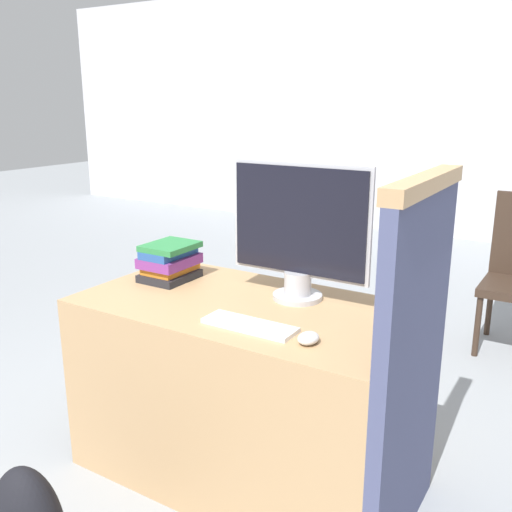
# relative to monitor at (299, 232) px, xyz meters

# --- Properties ---
(wall_back) EXTENTS (12.00, 0.06, 2.80)m
(wall_back) POSITION_rel_monitor_xyz_m (-0.15, 4.56, 0.39)
(wall_back) COLOR silver
(wall_back) RESTS_ON ground_plane
(desk) EXTENTS (1.29, 0.71, 0.74)m
(desk) POSITION_rel_monitor_xyz_m (-0.15, -0.15, -0.64)
(desk) COLOR tan
(desk) RESTS_ON ground_plane
(carrel_divider) EXTENTS (0.07, 0.64, 1.28)m
(carrel_divider) POSITION_rel_monitor_xyz_m (0.52, -0.19, -0.36)
(carrel_divider) COLOR #474C70
(carrel_divider) RESTS_ON ground_plane
(monitor) EXTENTS (0.58, 0.20, 0.53)m
(monitor) POSITION_rel_monitor_xyz_m (0.00, 0.00, 0.00)
(monitor) COLOR #B7B7BC
(monitor) RESTS_ON desk
(keyboard) EXTENTS (0.34, 0.11, 0.02)m
(keyboard) POSITION_rel_monitor_xyz_m (-0.00, -0.35, -0.26)
(keyboard) COLOR white
(keyboard) RESTS_ON desk
(mouse) EXTENTS (0.07, 0.09, 0.04)m
(mouse) POSITION_rel_monitor_xyz_m (0.23, -0.36, -0.25)
(mouse) COLOR silver
(mouse) RESTS_ON desk
(book_stack) EXTENTS (0.20, 0.24, 0.16)m
(book_stack) POSITION_rel_monitor_xyz_m (-0.59, -0.07, -0.19)
(book_stack) COLOR #232328
(book_stack) RESTS_ON desk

